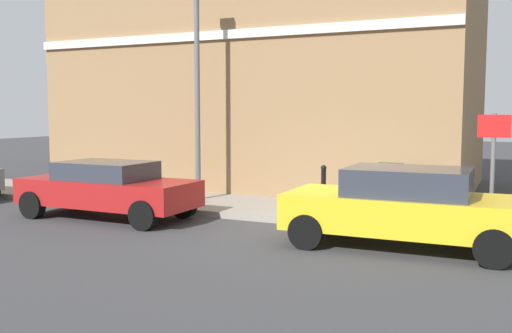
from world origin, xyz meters
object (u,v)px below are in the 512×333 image
at_px(utility_cabinet, 389,190).
at_px(street_sign, 493,154).
at_px(car_yellow, 404,206).
at_px(car_red, 107,188).
at_px(bollard_near_cabinet, 323,185).
at_px(lamppost, 197,80).

bearing_deg(utility_cabinet, street_sign, -118.77).
height_order(car_yellow, utility_cabinet, car_yellow).
height_order(car_red, bollard_near_cabinet, car_red).
bearing_deg(bollard_near_cabinet, lamppost, 92.87).
distance_m(car_red, street_sign, 8.37).
relative_size(utility_cabinet, bollard_near_cabinet, 1.11).
xyz_separation_m(utility_cabinet, lamppost, (-0.07, 5.04, 2.62)).
xyz_separation_m(car_yellow, bollard_near_cabinet, (2.75, 2.45, -0.06)).
distance_m(car_red, utility_cabinet, 6.51).
relative_size(street_sign, lamppost, 0.40).
relative_size(utility_cabinet, lamppost, 0.20).
relative_size(car_yellow, utility_cabinet, 3.71).
bearing_deg(car_red, street_sign, -170.09).
distance_m(car_yellow, car_red, 6.80).
bearing_deg(car_yellow, utility_cabinet, -73.34).
distance_m(car_yellow, lamppost, 6.90).
relative_size(utility_cabinet, street_sign, 0.50).
bearing_deg(car_yellow, car_red, -1.20).
height_order(bollard_near_cabinet, street_sign, street_sign).
height_order(utility_cabinet, bollard_near_cabinet, utility_cabinet).
xyz_separation_m(car_yellow, lamppost, (2.57, 5.88, 2.53)).
xyz_separation_m(utility_cabinet, bollard_near_cabinet, (0.10, 1.61, 0.02)).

